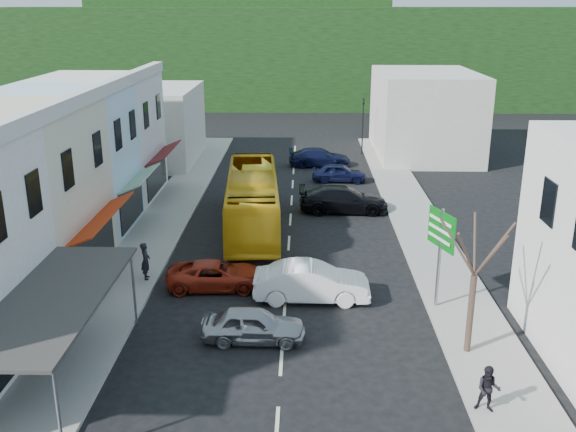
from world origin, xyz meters
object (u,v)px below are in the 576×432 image
object	(u,v)px
bus	(252,202)
pedestrian_left	(146,262)
car_white	(312,285)
pedestrian_right	(489,387)
car_silver	(254,324)
direction_sign	(439,260)
traffic_signal	(363,126)
car_red	(216,273)
street_tree	(474,275)

from	to	relation	value
bus	pedestrian_left	world-z (taller)	bus
bus	car_white	world-z (taller)	bus
car_white	pedestrian_right	bearing A→B (deg)	-145.99
bus	car_silver	size ratio (longest dim) A/B	2.64
direction_sign	traffic_signal	distance (m)	29.67
car_red	traffic_signal	size ratio (longest dim) A/B	0.96
direction_sign	bus	bearing A→B (deg)	110.31
car_silver	car_white	distance (m)	4.29
car_silver	pedestrian_left	bearing A→B (deg)	45.89
bus	street_tree	distance (m)	16.71
bus	car_silver	world-z (taller)	bus
car_silver	pedestrian_right	world-z (taller)	pedestrian_right
bus	traffic_signal	xyz separation A→B (m)	(7.95, 19.39, 0.86)
car_red	traffic_signal	world-z (taller)	traffic_signal
pedestrian_right	direction_sign	bearing A→B (deg)	107.43
street_tree	traffic_signal	bearing A→B (deg)	91.76
bus	car_red	bearing A→B (deg)	-101.02
car_red	street_tree	distance (m)	11.71
car_red	direction_sign	distance (m)	9.86
car_silver	car_white	xyz separation A→B (m)	(2.25, 3.65, 0.00)
car_white	traffic_signal	xyz separation A→B (m)	(4.65, 28.93, 1.71)
car_red	car_white	bearing A→B (deg)	-108.13
direction_sign	traffic_signal	bearing A→B (deg)	71.70
pedestrian_right	street_tree	bearing A→B (deg)	101.89
pedestrian_left	direction_sign	bearing A→B (deg)	-110.94
traffic_signal	car_silver	bearing A→B (deg)	81.58
car_silver	car_red	xyz separation A→B (m)	(-2.05, 4.80, 0.00)
direction_sign	car_silver	bearing A→B (deg)	-178.17
car_white	car_red	distance (m)	4.46
street_tree	car_white	bearing A→B (deg)	141.88
car_red	street_tree	xyz separation A→B (m)	(9.98, -5.60, 2.45)
car_red	pedestrian_right	xyz separation A→B (m)	(9.70, -9.30, 0.30)
car_silver	pedestrian_left	xyz separation A→B (m)	(-5.39, 5.41, 0.30)
direction_sign	street_tree	size ratio (longest dim) A/B	0.70
traffic_signal	car_white	bearing A→B (deg)	84.42
car_silver	car_red	bearing A→B (deg)	24.12
car_silver	direction_sign	bearing A→B (deg)	-67.73
pedestrian_left	street_tree	distance (m)	14.86
direction_sign	street_tree	world-z (taller)	street_tree
direction_sign	street_tree	bearing A→B (deg)	-102.91
car_red	direction_sign	size ratio (longest dim) A/B	1.04
pedestrian_left	street_tree	size ratio (longest dim) A/B	0.27
pedestrian_left	traffic_signal	world-z (taller)	traffic_signal
direction_sign	traffic_signal	xyz separation A→B (m)	(-0.60, 29.66, 0.19)
car_silver	direction_sign	size ratio (longest dim) A/B	0.99
car_red	traffic_signal	distance (m)	29.24
pedestrian_left	pedestrian_right	bearing A→B (deg)	-137.26
car_silver	car_white	world-z (taller)	same
car_silver	traffic_signal	world-z (taller)	traffic_signal
car_silver	street_tree	bearing A→B (deg)	-94.80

